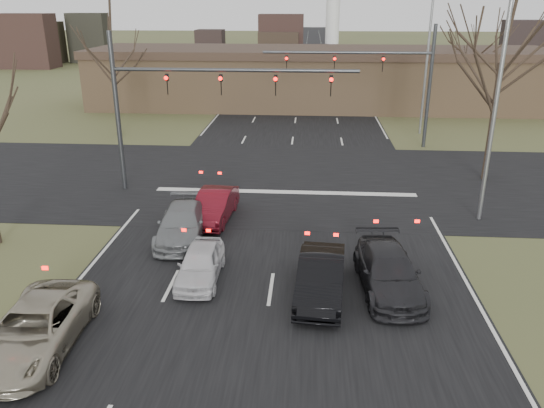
{
  "coord_description": "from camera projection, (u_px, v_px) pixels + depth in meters",
  "views": [
    {
      "loc": [
        1.18,
        -12.95,
        9.26
      ],
      "look_at": [
        -0.18,
        6.03,
        2.0
      ],
      "focal_mm": 35.0,
      "sensor_mm": 36.0,
      "label": 1
    }
  ],
  "objects": [
    {
      "name": "car_grey_ahead",
      "position": [
        182.0,
        223.0,
        22.01
      ],
      "size": [
        2.23,
        4.74,
        1.34
      ],
      "primitive_type": "imported",
      "rotation": [
        0.0,
        0.0,
        0.08
      ],
      "color": "slate",
      "rests_on": "ground"
    },
    {
      "name": "tree_right_far",
      "position": [
        476.0,
        32.0,
        44.59
      ],
      "size": [
        5.4,
        5.4,
        9.0
      ],
      "color": "black",
      "rests_on": "ground"
    },
    {
      "name": "ground",
      "position": [
        263.0,
        341.0,
        15.45
      ],
      "size": [
        360.0,
        360.0,
        0.0
      ],
      "primitive_type": "plane",
      "color": "#49532C",
      "rests_on": "ground"
    },
    {
      "name": "mast_arm_far",
      "position": [
        387.0,
        72.0,
        34.69
      ],
      "size": [
        11.12,
        0.24,
        8.0
      ],
      "color": "#383A3D",
      "rests_on": "ground"
    },
    {
      "name": "streetlight_right_near",
      "position": [
        493.0,
        96.0,
        22.19
      ],
      "size": [
        2.34,
        0.25,
        10.0
      ],
      "color": "gray",
      "rests_on": "ground"
    },
    {
      "name": "streetlight_right_far",
      "position": [
        425.0,
        57.0,
        38.0
      ],
      "size": [
        2.34,
        0.25,
        10.0
      ],
      "color": "gray",
      "rests_on": "ground"
    },
    {
      "name": "building",
      "position": [
        319.0,
        77.0,
        49.78
      ],
      "size": [
        42.4,
        10.4,
        5.3
      ],
      "color": "#906F4D",
      "rests_on": "ground"
    },
    {
      "name": "tree_right_near",
      "position": [
        509.0,
        10.0,
        26.46
      ],
      "size": [
        6.9,
        6.9,
        11.5
      ],
      "color": "black",
      "rests_on": "ground"
    },
    {
      "name": "road_cross",
      "position": [
        287.0,
        180.0,
        29.42
      ],
      "size": [
        200.0,
        14.0,
        0.02
      ],
      "primitive_type": "cube",
      "color": "black",
      "rests_on": "ground"
    },
    {
      "name": "tree_left_far",
      "position": [
        109.0,
        32.0,
        37.0
      ],
      "size": [
        5.7,
        5.7,
        9.5
      ],
      "color": "black",
      "rests_on": "ground"
    },
    {
      "name": "car_red_ahead",
      "position": [
        214.0,
        206.0,
        23.87
      ],
      "size": [
        1.75,
        4.21,
        1.36
      ],
      "primitive_type": "imported",
      "rotation": [
        0.0,
        0.0,
        -0.08
      ],
      "color": "#560C15",
      "rests_on": "ground"
    },
    {
      "name": "car_silver_suv",
      "position": [
        35.0,
        328.0,
        14.89
      ],
      "size": [
        2.42,
        4.97,
        1.36
      ],
      "primitive_type": "imported",
      "rotation": [
        0.0,
        0.0,
        0.03
      ],
      "color": "#A09882",
      "rests_on": "ground"
    },
    {
      "name": "car_black_hatch",
      "position": [
        321.0,
        277.0,
        17.62
      ],
      "size": [
        1.81,
        4.39,
        1.41
      ],
      "primitive_type": "imported",
      "rotation": [
        0.0,
        0.0,
        -0.07
      ],
      "color": "black",
      "rests_on": "ground"
    },
    {
      "name": "car_charcoal_sedan",
      "position": [
        389.0,
        271.0,
        18.03
      ],
      "size": [
        2.27,
        4.84,
        1.37
      ],
      "primitive_type": "imported",
      "rotation": [
        0.0,
        0.0,
        0.08
      ],
      "color": "black",
      "rests_on": "ground"
    },
    {
      "name": "car_white_sedan",
      "position": [
        200.0,
        264.0,
        18.73
      ],
      "size": [
        1.49,
        3.59,
        1.22
      ],
      "primitive_type": "imported",
      "rotation": [
        0.0,
        0.0,
        0.01
      ],
      "color": "silver",
      "rests_on": "ground"
    },
    {
      "name": "road_main",
      "position": [
        302.0,
        76.0,
        71.37
      ],
      "size": [
        14.0,
        300.0,
        0.02
      ],
      "primitive_type": "cube",
      "color": "black",
      "rests_on": "ground"
    },
    {
      "name": "mast_arm_near",
      "position": [
        180.0,
        93.0,
        26.11
      ],
      "size": [
        12.12,
        0.24,
        8.0
      ],
      "color": "#383A3D",
      "rests_on": "ground"
    }
  ]
}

